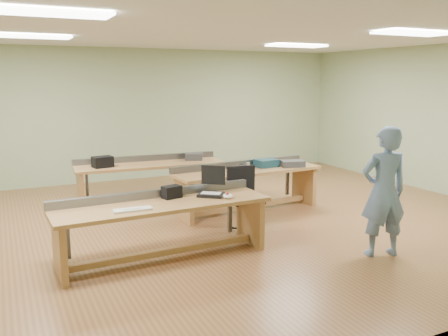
{
  "coord_description": "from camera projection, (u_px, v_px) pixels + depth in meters",
  "views": [
    {
      "loc": [
        -3.07,
        -6.76,
        2.31
      ],
      "look_at": [
        -0.13,
        -0.6,
        1.03
      ],
      "focal_mm": 38.0,
      "sensor_mm": 36.0,
      "label": 1
    }
  ],
  "objects": [
    {
      "name": "wall_back",
      "position": [
        144.0,
        114.0,
        11.0
      ],
      "size": [
        10.0,
        0.04,
        3.0
      ],
      "primitive_type": "cube",
      "color": "#9BB387",
      "rests_on": "floor"
    },
    {
      "name": "trackball_mouse",
      "position": [
        228.0,
        196.0,
        6.29
      ],
      "size": [
        0.13,
        0.16,
        0.06
      ],
      "primitive_type": "ellipsoid",
      "rotation": [
        0.0,
        0.0,
        0.03
      ],
      "color": "white",
      "rests_on": "workbench_front"
    },
    {
      "name": "workbench_mid",
      "position": [
        247.0,
        180.0,
        8.35
      ],
      "size": [
        2.75,
        0.91,
        0.86
      ],
      "rotation": [
        0.0,
        0.0,
        0.07
      ],
      "color": "#B2734B",
      "rests_on": "floor"
    },
    {
      "name": "storage_box_back",
      "position": [
        103.0,
        162.0,
        8.5
      ],
      "size": [
        0.38,
        0.3,
        0.2
      ],
      "primitive_type": "cube",
      "rotation": [
        0.0,
        0.0,
        0.17
      ],
      "color": "black",
      "rests_on": "workbench_back"
    },
    {
      "name": "tray_back",
      "position": [
        194.0,
        157.0,
        9.27
      ],
      "size": [
        0.4,
        0.36,
        0.13
      ],
      "primitive_type": "cube",
      "rotation": [
        0.0,
        0.0,
        -0.42
      ],
      "color": "#333436",
      "rests_on": "workbench_back"
    },
    {
      "name": "person",
      "position": [
        384.0,
        192.0,
        6.17
      ],
      "size": [
        0.71,
        0.56,
        1.73
      ],
      "primitive_type": "imported",
      "rotation": [
        0.0,
        0.0,
        2.89
      ],
      "color": "#698DAB",
      "rests_on": "floor"
    },
    {
      "name": "workbench_back",
      "position": [
        150.0,
        174.0,
        8.94
      ],
      "size": [
        2.8,
        0.9,
        0.86
      ],
      "rotation": [
        0.0,
        0.0,
        -0.06
      ],
      "color": "#B2734B",
      "rests_on": "floor"
    },
    {
      "name": "wall_right",
      "position": [
        440.0,
        120.0,
        9.56
      ],
      "size": [
        0.04,
        8.0,
        3.0
      ],
      "primitive_type": "cube",
      "color": "#9BB387",
      "rests_on": "floor"
    },
    {
      "name": "drinks_can",
      "position": [
        248.0,
        166.0,
        8.26
      ],
      "size": [
        0.07,
        0.07,
        0.13
      ],
      "primitive_type": "cylinder",
      "rotation": [
        0.0,
        0.0,
        -0.01
      ],
      "color": "silver",
      "rests_on": "workbench_mid"
    },
    {
      "name": "keyboard",
      "position": [
        133.0,
        210.0,
        5.7
      ],
      "size": [
        0.47,
        0.17,
        0.03
      ],
      "primitive_type": "cube",
      "rotation": [
        0.0,
        0.0,
        -0.03
      ],
      "color": "beige",
      "rests_on": "workbench_front"
    },
    {
      "name": "ceiling",
      "position": [
        215.0,
        33.0,
        7.17
      ],
      "size": [
        10.0,
        10.0,
        0.0
      ],
      "primitive_type": "plane",
      "color": "silver",
      "rests_on": "wall_back"
    },
    {
      "name": "parts_bin_grey",
      "position": [
        293.0,
        164.0,
        8.57
      ],
      "size": [
        0.46,
        0.35,
        0.11
      ],
      "primitive_type": "cube",
      "rotation": [
        0.0,
        0.0,
        -0.25
      ],
      "color": "#333436",
      "rests_on": "workbench_mid"
    },
    {
      "name": "camera_bag",
      "position": [
        172.0,
        192.0,
        6.3
      ],
      "size": [
        0.27,
        0.21,
        0.17
      ],
      "primitive_type": "cube",
      "rotation": [
        0.0,
        0.0,
        0.24
      ],
      "color": "black",
      "rests_on": "workbench_front"
    },
    {
      "name": "floor",
      "position": [
        215.0,
        223.0,
        7.73
      ],
      "size": [
        10.0,
        10.0,
        0.0
      ],
      "primitive_type": "plane",
      "color": "brown",
      "rests_on": "ground"
    },
    {
      "name": "fluor_panels",
      "position": [
        215.0,
        35.0,
        7.18
      ],
      "size": [
        6.2,
        3.5,
        0.03
      ],
      "color": "white",
      "rests_on": "ceiling"
    },
    {
      "name": "laptop_screen",
      "position": [
        213.0,
        175.0,
        6.5
      ],
      "size": [
        0.27,
        0.22,
        0.26
      ],
      "primitive_type": "cube",
      "rotation": [
        0.0,
        0.0,
        -0.66
      ],
      "color": "black",
      "rests_on": "laptop_base"
    },
    {
      "name": "task_chair",
      "position": [
        244.0,
        208.0,
        7.24
      ],
      "size": [
        0.6,
        0.6,
        1.0
      ],
      "rotation": [
        0.0,
        0.0,
        -0.13
      ],
      "color": "black",
      "rests_on": "floor"
    },
    {
      "name": "mug",
      "position": [
        241.0,
        167.0,
        8.23
      ],
      "size": [
        0.17,
        0.17,
        0.1
      ],
      "primitive_type": "imported",
      "rotation": [
        0.0,
        0.0,
        0.43
      ],
      "color": "#333436",
      "rests_on": "workbench_mid"
    },
    {
      "name": "wall_front",
      "position": [
        416.0,
        179.0,
        3.9
      ],
      "size": [
        10.0,
        0.04,
        3.0
      ],
      "primitive_type": "cube",
      "color": "#9BB387",
      "rests_on": "floor"
    },
    {
      "name": "laptop_base",
      "position": [
        211.0,
        195.0,
        6.42
      ],
      "size": [
        0.43,
        0.42,
        0.04
      ],
      "primitive_type": "cube",
      "rotation": [
        0.0,
        0.0,
        -0.66
      ],
      "color": "black",
      "rests_on": "workbench_front"
    },
    {
      "name": "workbench_front",
      "position": [
        163.0,
        217.0,
        6.11
      ],
      "size": [
        2.82,
        0.85,
        0.86
      ],
      "rotation": [
        0.0,
        0.0,
        0.04
      ],
      "color": "#B2734B",
      "rests_on": "floor"
    },
    {
      "name": "parts_bin_teal",
      "position": [
        266.0,
        163.0,
        8.56
      ],
      "size": [
        0.4,
        0.31,
        0.13
      ],
      "primitive_type": "cube",
      "rotation": [
        0.0,
        0.0,
        0.07
      ],
      "color": "#143643",
      "rests_on": "workbench_mid"
    }
  ]
}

